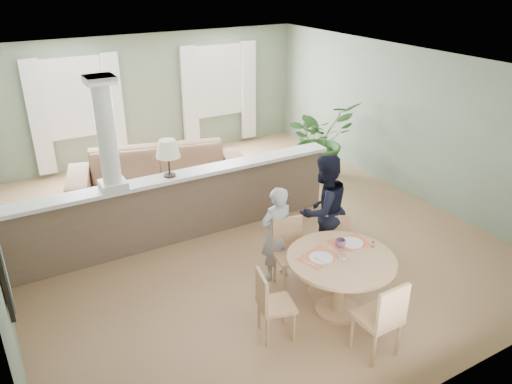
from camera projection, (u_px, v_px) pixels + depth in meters
ground at (239, 229)px, 8.27m from camera, size 8.00×8.00×0.00m
room_shell at (217, 114)px, 7.99m from camera, size 7.02×8.02×2.71m
pony_wall at (176, 199)px, 7.68m from camera, size 5.32×0.38×2.70m
sofa at (160, 177)px, 9.10m from camera, size 3.44×2.05×0.94m
houseplant at (320, 139)px, 10.11m from camera, size 1.52×1.36×1.55m
dining_table at (340, 268)px, 6.08m from camera, size 1.32×1.32×0.90m
chair_far_boy at (290, 250)px, 6.68m from camera, size 0.52×0.52×0.96m
chair_far_man at (337, 243)px, 6.94m from camera, size 0.54×0.54×0.86m
chair_near at (383, 317)px, 5.40m from camera, size 0.45×0.45×0.98m
chair_side at (271, 302)px, 5.72m from camera, size 0.48×0.48×0.88m
child_person at (276, 234)px, 6.75m from camera, size 0.51×0.34×1.37m
man_person at (323, 210)px, 7.07m from camera, size 0.87×0.71×1.66m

